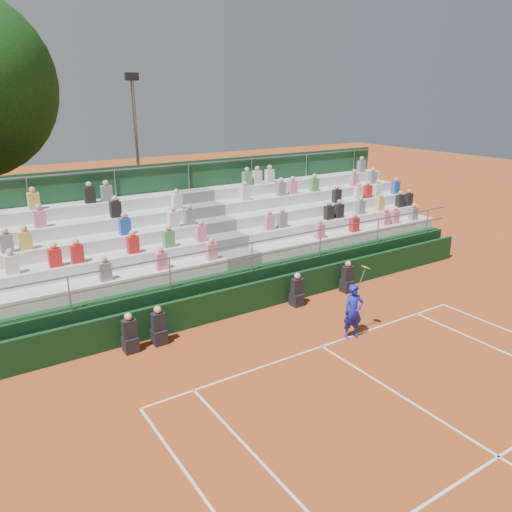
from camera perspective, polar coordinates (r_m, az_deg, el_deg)
ground at (r=14.79m, az=7.53°, el=-10.22°), size 90.00×90.00×0.00m
courtside_wall at (r=16.88m, az=0.56°, el=-4.46°), size 20.00×0.15×1.00m
line_officials at (r=16.06m, az=-1.46°, el=-5.79°), size 8.63×0.40×1.19m
grandstand at (r=19.30m, az=-4.74°, el=0.23°), size 20.00×5.20×4.40m
tennis_player at (r=15.10m, az=11.06°, el=-6.24°), size 0.88×0.56×2.22m
floodlight_mast at (r=24.74m, az=-13.47°, el=12.13°), size 0.60×0.25×7.86m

